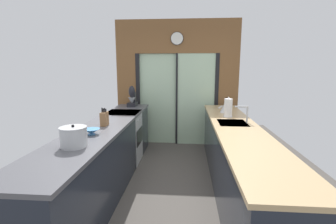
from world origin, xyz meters
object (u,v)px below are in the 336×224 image
at_px(oven_range, 124,137).
at_px(paper_towel_roll, 228,108).
at_px(soap_bottle, 226,107).
at_px(mixing_bowl, 91,131).
at_px(knife_block, 104,119).
at_px(stand_mixer, 132,98).
at_px(kettle, 225,108).
at_px(stock_pot, 74,137).

distance_m(oven_range, paper_towel_roll, 1.92).
height_order(oven_range, soap_bottle, soap_bottle).
bearing_deg(mixing_bowl, knife_block, 90.00).
bearing_deg(knife_block, stand_mixer, 90.00).
bearing_deg(stand_mixer, paper_towel_roll, -28.04).
relative_size(stand_mixer, paper_towel_roll, 1.31).
height_order(knife_block, paper_towel_roll, paper_towel_roll).
height_order(knife_block, stand_mixer, stand_mixer).
bearing_deg(mixing_bowl, kettle, 41.58).
xyz_separation_m(oven_range, stock_pot, (0.02, -1.92, 0.57)).
distance_m(mixing_bowl, stand_mixer, 2.15).
bearing_deg(soap_bottle, oven_range, 177.87).
relative_size(stock_pot, paper_towel_roll, 0.83).
relative_size(stock_pot, kettle, 1.11).
xyz_separation_m(oven_range, stand_mixer, (0.02, 0.67, 0.63)).
bearing_deg(stand_mixer, soap_bottle, -22.59).
bearing_deg(paper_towel_roll, mixing_bowl, -145.97).
xyz_separation_m(mixing_bowl, stock_pot, (-0.00, -0.45, 0.06)).
relative_size(stand_mixer, kettle, 1.74).
height_order(stock_pot, kettle, stock_pot).
xyz_separation_m(knife_block, paper_towel_roll, (1.78, 0.74, 0.05)).
height_order(kettle, soap_bottle, soap_bottle).
bearing_deg(stand_mixer, oven_range, -91.57).
bearing_deg(oven_range, paper_towel_roll, -8.68).
bearing_deg(stock_pot, kettle, 48.71).
relative_size(oven_range, mixing_bowl, 4.66).
xyz_separation_m(stand_mixer, soap_bottle, (1.78, -0.74, -0.04)).
xyz_separation_m(mixing_bowl, knife_block, (-0.00, 0.46, 0.06)).
xyz_separation_m(mixing_bowl, paper_towel_roll, (1.78, 1.20, 0.11)).
xyz_separation_m(soap_bottle, paper_towel_roll, (-0.00, -0.21, 0.02)).
height_order(mixing_bowl, soap_bottle, soap_bottle).
bearing_deg(paper_towel_roll, oven_range, 171.32).
bearing_deg(paper_towel_roll, knife_block, -157.33).
height_order(stand_mixer, stock_pot, stand_mixer).
distance_m(knife_block, stock_pot, 0.91).
bearing_deg(kettle, stand_mixer, 162.30).
distance_m(mixing_bowl, kettle, 2.38).
bearing_deg(stock_pot, oven_range, 90.55).
bearing_deg(soap_bottle, mixing_bowl, -141.63).
distance_m(mixing_bowl, knife_block, 0.46).
bearing_deg(knife_block, kettle, 32.20).
height_order(mixing_bowl, stock_pot, stock_pot).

